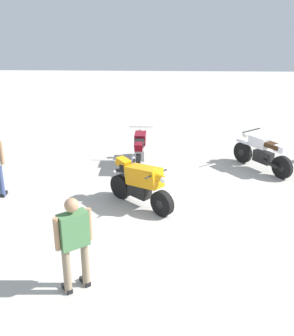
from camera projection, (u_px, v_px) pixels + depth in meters
The scene contains 5 objects.
ground_plane at pixel (198, 212), 9.73m from camera, with size 40.00×40.00×0.00m, color #B7B2A8.
motorcycle_orange_sportbike at pixel (141, 183), 9.81m from camera, with size 1.57×1.45×1.14m.
motorcycle_maroon_cruiser at pixel (140, 150), 12.18m from camera, with size 0.70×2.09×1.09m.
motorcycle_silver_cruiser at pixel (262, 153), 11.91m from camera, with size 1.34×1.75×1.09m.
person_in_green_shirt at pixel (74, 239), 6.81m from camera, with size 0.59×0.52×1.73m.
Camera 1 is at (0.92, 8.64, 4.64)m, focal length 44.78 mm.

